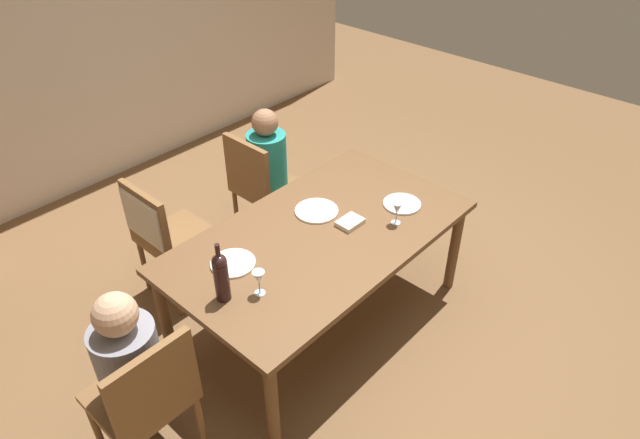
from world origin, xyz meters
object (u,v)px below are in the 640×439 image
Objects in this scene: wine_glass_centre at (259,278)px; person_woman_host at (270,165)px; dinner_plate_guest_left at (317,211)px; person_man_bearded at (129,368)px; dinner_plate_host at (233,263)px; chair_far_right at (260,183)px; chair_left_end at (147,397)px; wine_glass_near_left at (397,209)px; dinner_plate_guest_right at (402,204)px; chair_far_left at (159,229)px; wine_bottle_tall_green at (221,276)px; dining_table at (320,242)px.

person_woman_host is at bearing 44.58° from wine_glass_centre.
person_man_bearded is at bearing -174.56° from dinner_plate_guest_left.
person_man_bearded is 0.79m from dinner_plate_host.
chair_far_right is 0.82× the size of person_man_bearded.
wine_glass_centre is (0.72, -0.03, 0.30)m from chair_left_end.
dinner_plate_guest_right is at bearing 25.06° from wine_glass_near_left.
person_woman_host is (0.99, 0.00, 0.04)m from chair_far_left.
dinner_plate_host is at bearing 10.23° from person_man_bearded.
wine_glass_near_left is at bearing 2.69° from chair_far_right.
wine_bottle_tall_green is 1.40× the size of dinner_plate_host.
chair_far_left is (0.77, 1.00, 0.06)m from chair_left_end.
chair_left_end is 0.82× the size of person_man_bearded.
dinner_plate_host is (0.21, 0.17, -0.15)m from wine_bottle_tall_green.
chair_left_end is 0.84× the size of person_woman_host.
chair_far_right is at bearing 40.27° from wine_bottle_tall_green.
dinner_plate_guest_left is at bearing 0.00° from dinner_plate_host.
chair_far_right is at bearing 47.83° from wine_glass_centre.
wine_glass_near_left reaches higher than dinner_plate_host.
person_woman_host is at bearing 96.70° from dinner_plate_guest_right.
chair_left_end is 1.27m from chair_far_left.
dinner_plate_guest_right is (0.24, -1.10, 0.20)m from chair_far_right.
dinner_plate_guest_left reaches higher than dining_table.
person_woman_host is 3.96× the size of dinner_plate_guest_left.
wine_bottle_tall_green is 0.93m from dinner_plate_guest_left.
chair_far_right is 1.00× the size of chair_far_left.
chair_far_right is at bearing -90.00° from person_woman_host.
person_woman_host reaches higher than dining_table.
dinner_plate_guest_left is at bearing 48.13° from dining_table.
dinner_plate_guest_left is (-0.19, -0.75, 0.20)m from chair_far_right.
wine_bottle_tall_green is (-0.75, -0.01, 0.23)m from dining_table.
wine_glass_centre is at bearing -11.45° from person_man_bearded.
person_man_bearded reaches higher than wine_bottle_tall_green.
chair_far_right is (0.33, 0.91, -0.12)m from dining_table.
person_man_bearded reaches higher than dining_table.
chair_far_right and chair_far_left have the same top height.
dining_table is 0.24m from dinner_plate_guest_left.
wine_glass_centre is at bearing -2.56° from chair_left_end.
chair_left_end is 0.78m from wine_glass_centre.
person_woman_host is 0.81m from dinner_plate_guest_left.
dining_table is 7.68× the size of dinner_plate_guest_right.
chair_far_left is at bearing 49.01° from person_man_bearded.
dinner_plate_guest_right is at bearing -3.09° from chair_left_end.
chair_far_left is (-0.55, 0.91, -0.06)m from dining_table.
person_woman_host reaches higher than chair_left_end.
wine_bottle_tall_green reaches higher than chair_left_end.
person_man_bearded is 4.07× the size of dinner_plate_guest_left.
wine_glass_near_left is 0.59× the size of dinner_plate_host.
person_woman_host is at bearing 90.00° from chair_far_right.
wine_glass_near_left is at bearing -9.02° from wine_glass_centre.
wine_glass_centre reaches higher than dinner_plate_host.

